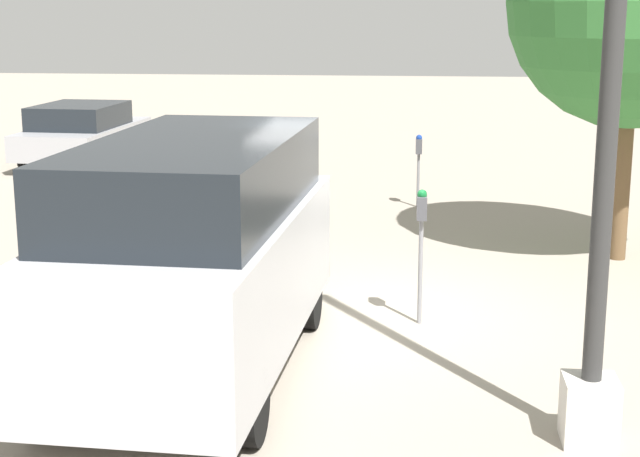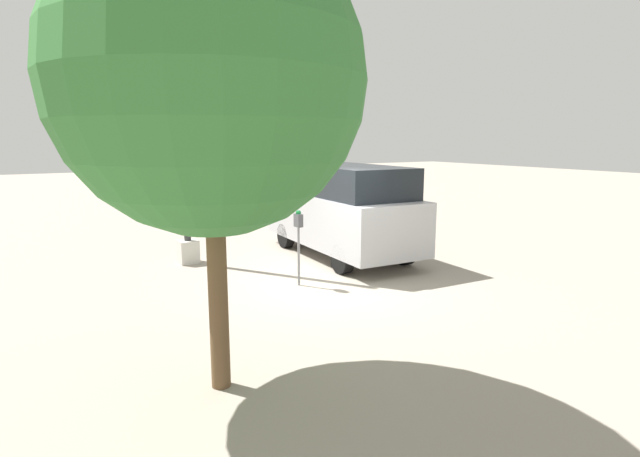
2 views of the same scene
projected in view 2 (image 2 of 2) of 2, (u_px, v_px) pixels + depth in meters
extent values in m
plane|color=gray|center=(336.00, 286.00, 10.10)|extent=(80.00, 80.00, 0.00)
cylinder|color=gray|center=(299.00, 256.00, 10.05)|extent=(0.05, 0.05, 1.21)
cube|color=#47474C|center=(298.00, 220.00, 9.92)|extent=(0.20, 0.12, 0.26)
sphere|color=#14662D|center=(298.00, 213.00, 9.90)|extent=(0.11, 0.11, 0.11)
cube|color=beige|center=(188.00, 252.00, 11.93)|extent=(0.44, 0.44, 0.55)
cylinder|color=#2D2D2D|center=(181.00, 107.00, 11.33)|extent=(0.16, 0.16, 6.18)
cube|color=#B2B2B7|center=(341.00, 219.00, 12.57)|extent=(4.96, 2.14, 1.24)
cube|color=black|center=(344.00, 180.00, 12.29)|extent=(3.98, 1.95, 0.73)
cube|color=orange|center=(280.00, 225.00, 14.44)|extent=(0.09, 0.12, 0.20)
cylinder|color=black|center=(286.00, 236.00, 13.60)|extent=(0.67, 0.26, 0.66)
cylinder|color=black|center=(340.00, 230.00, 14.39)|extent=(0.67, 0.26, 0.66)
cylinder|color=black|center=(342.00, 259.00, 10.97)|extent=(0.67, 0.26, 0.66)
cylinder|color=black|center=(405.00, 251.00, 11.76)|extent=(0.67, 0.26, 0.66)
cylinder|color=brown|center=(218.00, 291.00, 5.82)|extent=(0.23, 0.23, 2.37)
sphere|color=#337033|center=(210.00, 80.00, 5.40)|extent=(3.43, 3.43, 3.43)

